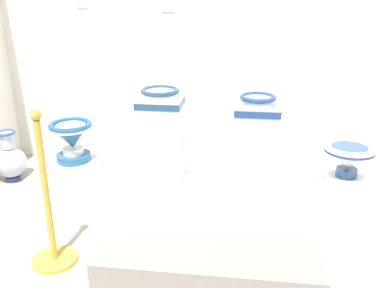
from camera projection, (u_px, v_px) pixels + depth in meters
The scene contains 13 objects.
display_platform at pixel (205, 186), 3.44m from camera, with size 2.90×1.03×0.08m, color white.
plinth_block_pale_glazed at pixel (75, 168), 3.52m from camera, with size 0.33×0.36×0.13m, color white.
antique_toilet_pale_glazed at pixel (72, 137), 3.42m from camera, with size 0.34×0.34×0.33m.
plinth_block_leftmost at pixel (162, 161), 3.46m from camera, with size 0.35×0.31×0.28m, color white.
antique_toilet_leftmost at pixel (161, 116), 3.32m from camera, with size 0.34×0.30×0.46m.
plinth_block_central_ornate at pixel (254, 167), 3.38m from camera, with size 0.37×0.36×0.24m, color white.
antique_toilet_central_ornate at pixel (256, 124), 3.26m from camera, with size 0.34×0.30×0.46m.
plinth_block_broad_patterned at pixel (344, 188), 3.21m from camera, with size 0.31×0.28×0.08m, color white.
antique_toilet_broad_patterned at pixel (348, 158), 3.13m from camera, with size 0.38×0.38×0.31m.
info_placard_second at pixel (168, 3), 3.49m from camera, with size 0.12×0.01×0.12m.
decorative_vase_companion at pixel (10, 160), 3.59m from camera, with size 0.27×0.27×0.43m.
stanchion_post_near_left at pixel (50, 223), 2.48m from camera, with size 0.27×0.27×0.95m.
museum_bench at pixel (208, 286), 2.05m from camera, with size 1.04×0.36×0.40m, color gray.
Camera 1 is at (2.15, -0.86, 1.56)m, focal length 39.97 mm.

